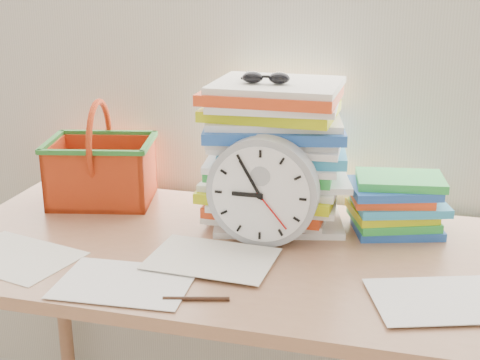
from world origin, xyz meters
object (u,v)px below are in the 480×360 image
(book_stack, at_px, (394,204))
(basket, at_px, (100,153))
(desk, at_px, (235,277))
(paper_stack, at_px, (275,153))
(clock, at_px, (263,191))

(book_stack, distance_m, basket, 0.79)
(desk, xyz_separation_m, book_stack, (0.35, 0.20, 0.15))
(book_stack, relative_size, basket, 0.87)
(paper_stack, height_order, clock, paper_stack)
(clock, xyz_separation_m, basket, (-0.50, 0.17, 0.01))
(clock, xyz_separation_m, book_stack, (0.30, 0.16, -0.06))
(desk, distance_m, clock, 0.22)
(book_stack, bearing_deg, paper_stack, -179.42)
(desk, bearing_deg, book_stack, 29.61)
(desk, relative_size, book_stack, 5.78)
(clock, relative_size, basket, 0.93)
(book_stack, bearing_deg, clock, -152.20)
(clock, distance_m, book_stack, 0.34)
(paper_stack, height_order, book_stack, paper_stack)
(desk, xyz_separation_m, basket, (-0.44, 0.22, 0.21))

